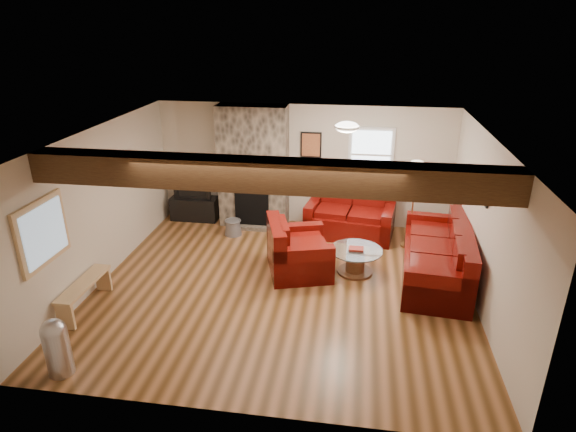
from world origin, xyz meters
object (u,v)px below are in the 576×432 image
loveseat (350,214)px  television (193,187)px  coffee_table (355,261)px  floor_lamp (416,174)px  armchair_red (299,247)px  tv_cabinet (195,208)px  sofa_three (436,252)px

loveseat → television: (-3.34, 0.30, 0.28)m
coffee_table → floor_lamp: bearing=50.2°
armchair_red → tv_cabinet: (-2.53, 1.95, -0.21)m
sofa_three → television: 5.15m
armchair_red → tv_cabinet: 3.20m
coffee_table → television: size_ratio=1.12×
tv_cabinet → loveseat: bearing=-5.1°
sofa_three → coffee_table: (-1.32, -0.05, -0.25)m
sofa_three → armchair_red: 2.29m
loveseat → floor_lamp: size_ratio=1.01×
armchair_red → television: 3.20m
sofa_three → floor_lamp: size_ratio=1.45×
sofa_three → loveseat: sofa_three is taller
sofa_three → armchair_red: (-2.28, -0.13, -0.01)m
television → floor_lamp: 4.59m
television → armchair_red: bearing=-37.7°
coffee_table → floor_lamp: 1.98m
coffee_table → television: 3.99m
loveseat → coffee_table: (0.15, -1.57, -0.23)m
television → tv_cabinet: bearing=0.0°
coffee_table → armchair_red: bearing=-175.5°
loveseat → sofa_three: bearing=-37.6°
loveseat → television: size_ratio=2.11×
tv_cabinet → television: 0.48m
tv_cabinet → sofa_three: bearing=-20.7°
loveseat → armchair_red: armchair_red is taller
sofa_three → tv_cabinet: 5.15m
armchair_red → floor_lamp: (1.96, 1.28, 0.98)m
sofa_three → armchair_red: bearing=-81.4°
floor_lamp → television: bearing=171.5°
sofa_three → floor_lamp: bearing=-159.0°
loveseat → coffee_table: bearing=-76.3°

